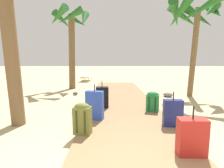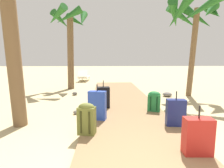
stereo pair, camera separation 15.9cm
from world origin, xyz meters
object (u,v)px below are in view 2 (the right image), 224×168
Objects in this scene: backpack_olive at (87,118)px; suitcase_navy at (176,112)px; backpack_green at (154,101)px; lounge_chair at (84,76)px; suitcase_red at (198,136)px; palm_tree_near_right at (193,18)px; palm_tree_far_left at (69,29)px; suitcase_blue at (97,105)px; suitcase_black at (103,97)px.

suitcase_navy is (1.81, 0.38, -0.03)m from backpack_olive.
backpack_green is 7.76m from lounge_chair.
suitcase_red is 1.38× the size of backpack_green.
suitcase_red is at bearing -113.43° from palm_tree_near_right.
palm_tree_near_right is (1.93, 4.44, 2.62)m from suitcase_red.
backpack_green is 0.14× the size of palm_tree_near_right.
suitcase_blue is at bearing -73.19° from palm_tree_far_left.
palm_tree_near_right reaches higher than suitcase_navy.
suitcase_navy is 8.84m from lounge_chair.
palm_tree_near_right is (1.96, 2.19, 2.61)m from backpack_green.
backpack_green is 0.33× the size of lounge_chair.
palm_tree_far_left reaches higher than suitcase_black.
suitcase_navy is 1.71m from suitcase_blue.
suitcase_navy is at bearing -71.23° from lounge_chair.
suitcase_blue reaches higher than lounge_chair.
suitcase_blue reaches higher than backpack_olive.
palm_tree_near_right is at bearing 39.33° from suitcase_blue.
suitcase_blue is (-1.53, 1.61, 0.06)m from suitcase_red.
palm_tree_far_left is 2.41× the size of lounge_chair.
palm_tree_near_right is at bearing -47.58° from lounge_chair.
backpack_olive is 0.81× the size of suitcase_navy.
palm_tree_near_right reaches higher than suitcase_black.
backpack_olive is 8.81m from lounge_chair.
suitcase_black is 7.02m from lounge_chair.
suitcase_blue is at bearing 133.47° from suitcase_red.
palm_tree_far_left reaches higher than suitcase_red.
backpack_green is at bearing 41.59° from backpack_olive.
backpack_green is at bearing 90.93° from suitcase_red.
suitcase_red is 1.01× the size of suitcase_navy.
backpack_green is at bearing -69.75° from lounge_chair.
lounge_chair is (-1.33, 6.90, -0.05)m from suitcase_black.
suitcase_red is at bearing -62.03° from suitcase_black.
suitcase_blue is (-1.49, -0.64, 0.05)m from backpack_green.
palm_tree_far_left is at bearing 106.81° from suitcase_blue.
suitcase_navy is at bearing -15.43° from suitcase_blue.
lounge_chair is at bearing 110.25° from backpack_green.
suitcase_blue reaches higher than suitcase_black.
suitcase_black is (-1.52, 1.47, 0.02)m from suitcase_navy.
palm_tree_near_right is at bearing 28.62° from suitcase_black.
backpack_green is at bearing -15.64° from suitcase_black.
suitcase_red is 0.90× the size of suitcase_blue.
suitcase_black is at bearing -79.12° from lounge_chair.
palm_tree_far_left is at bearing 156.82° from palm_tree_near_right.
suitcase_navy is at bearing 83.93° from suitcase_red.
suitcase_red reaches higher than backpack_green.
backpack_olive is 0.16× the size of palm_tree_near_right.
suitcase_red reaches higher than lounge_chair.
backpack_olive is 0.73× the size of suitcase_blue.
lounge_chair is (-1.03, 8.75, -0.06)m from backpack_olive.
suitcase_navy reaches higher than lounge_chair.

